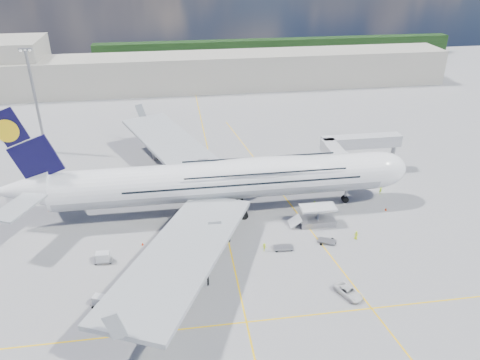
{
  "coord_description": "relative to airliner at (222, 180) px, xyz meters",
  "views": [
    {
      "loc": [
        -8.11,
        -67.82,
        47.09
      ],
      "look_at": [
        3.32,
        8.0,
        7.64
      ],
      "focal_mm": 35.0,
      "sensor_mm": 36.0,
      "label": 1
    }
  ],
  "objects": [
    {
      "name": "taxi_line_main",
      "position": [
        -0.26,
        -10.0,
        -6.86
      ],
      "size": [
        0.25,
        220.0,
        0.01
      ],
      "primitive_type": "cube",
      "color": "yellow",
      "rests_on": "ground"
    },
    {
      "name": "cone_wing_right_outer",
      "position": [
        -5.35,
        -19.97,
        -6.58
      ],
      "size": [
        0.48,
        0.48,
        0.61
      ],
      "color": "red",
      "rests_on": "ground"
    },
    {
      "name": "dolly_nose_near",
      "position": [
        8.72,
        -14.01,
        -6.5
      ],
      "size": [
        3.39,
        1.98,
        0.48
      ],
      "rotation": [
        0.0,
        0.0,
        -0.07
      ],
      "color": "gray",
      "rests_on": "ground"
    },
    {
      "name": "crew_van",
      "position": [
        22.11,
        -12.96,
        -6.07
      ],
      "size": [
        0.93,
        0.86,
        1.59
      ],
      "primitive_type": "imported",
      "rotation": [
        0.0,
        0.0,
        2.53
      ],
      "color": "#CCEE19",
      "rests_on": "ground"
    },
    {
      "name": "dolly_row_b",
      "position": [
        -8.33,
        -23.92,
        -6.56
      ],
      "size": [
        2.92,
        1.93,
        0.4
      ],
      "rotation": [
        0.0,
        0.0,
        -0.19
      ],
      "color": "gray",
      "rests_on": "ground"
    },
    {
      "name": "cargo_loader",
      "position": [
        16.56,
        -7.11,
        -5.62
      ],
      "size": [
        8.53,
        3.2,
        3.67
      ],
      "color": "silver",
      "rests_on": "ground"
    },
    {
      "name": "cone_wing_right_inner",
      "position": [
        -15.13,
        -9.18,
        -6.63
      ],
      "size": [
        0.39,
        0.39,
        0.5
      ],
      "color": "red",
      "rests_on": "ground"
    },
    {
      "name": "tree_line",
      "position": [
        39.74,
        130.0,
        -2.87
      ],
      "size": [
        160.0,
        6.0,
        8.0
      ],
      "primitive_type": "cube",
      "color": "#193814",
      "rests_on": "ground"
    },
    {
      "name": "light_mast",
      "position": [
        -40.26,
        35.0,
        6.34
      ],
      "size": [
        3.0,
        0.7,
        25.5
      ],
      "color": "gray",
      "rests_on": "ground"
    },
    {
      "name": "crew_loader",
      "position": [
        17.7,
        -2.26,
        -5.91
      ],
      "size": [
        1.18,
        1.13,
        1.91
      ],
      "primitive_type": "imported",
      "rotation": [
        0.0,
        0.0,
        -0.64
      ],
      "color": "#A3DD17",
      "rests_on": "ground"
    },
    {
      "name": "cone_nose",
      "position": [
        31.55,
        -4.38,
        -6.59
      ],
      "size": [
        0.45,
        0.45,
        0.57
      ],
      "color": "red",
      "rests_on": "ground"
    },
    {
      "name": "cone_tail",
      "position": [
        -33.56,
        5.22,
        -6.63
      ],
      "size": [
        0.39,
        0.39,
        0.5
      ],
      "color": "red",
      "rests_on": "ground"
    },
    {
      "name": "dolly_row_c",
      "position": [
        -5.38,
        -8.27,
        -5.94
      ],
      "size": [
        2.84,
        1.7,
        1.72
      ],
      "rotation": [
        0.0,
        0.0,
        0.09
      ],
      "color": "gray",
      "rests_on": "ground"
    },
    {
      "name": "dolly_back",
      "position": [
        -21.3,
        -13.15,
        -5.88
      ],
      "size": [
        2.96,
        1.65,
        1.84
      ],
      "rotation": [
        0.0,
        0.0,
        -0.03
      ],
      "color": "gray",
      "rests_on": "ground"
    },
    {
      "name": "airliner",
      "position": [
        0.0,
        0.0,
        0.0
      ],
      "size": [
        77.26,
        79.15,
        23.71
      ],
      "color": "white",
      "rests_on": "ground"
    },
    {
      "name": "taxi_line_diag",
      "position": [
        13.74,
        -0.0,
        -6.86
      ],
      "size": [
        14.16,
        99.06,
        0.01
      ],
      "primitive_type": "cube",
      "rotation": [
        0.0,
        0.0,
        0.14
      ],
      "color": "yellow",
      "rests_on": "ground"
    },
    {
      "name": "cone_wing_left_outer",
      "position": [
        -6.03,
        25.67,
        -6.56
      ],
      "size": [
        0.5,
        0.5,
        0.64
      ],
      "color": "red",
      "rests_on": "ground"
    },
    {
      "name": "catering_truck_outer",
      "position": [
        -10.61,
        27.83,
        -4.95
      ],
      "size": [
        7.31,
        3.9,
        4.14
      ],
      "rotation": [
        0.0,
        0.0,
        0.22
      ],
      "color": "gray",
      "rests_on": "ground"
    },
    {
      "name": "crew_wing",
      "position": [
        -13.62,
        -13.98,
        -5.91
      ],
      "size": [
        0.81,
        1.22,
        1.93
      ],
      "primitive_type": "imported",
      "rotation": [
        0.0,
        0.0,
        1.24
      ],
      "color": "#A2F219",
      "rests_on": "ground"
    },
    {
      "name": "jet_bridge",
      "position": [
        29.55,
        10.94,
        -0.02
      ],
      "size": [
        18.8,
        12.1,
        8.5
      ],
      "color": "#B7B7BC",
      "rests_on": "ground"
    },
    {
      "name": "catering_truck_inner",
      "position": [
        -5.2,
        16.12,
        -4.72
      ],
      "size": [
        8.23,
        5.4,
        4.55
      ],
      "rotation": [
        0.0,
        0.0,
        0.4
      ],
      "color": "gray",
      "rests_on": "ground"
    },
    {
      "name": "cone_wing_left_inner",
      "position": [
        -13.61,
        13.54,
        -6.58
      ],
      "size": [
        0.46,
        0.46,
        0.59
      ],
      "color": "red",
      "rests_on": "ground"
    },
    {
      "name": "ground",
      "position": [
        -0.26,
        -10.0,
        -6.87
      ],
      "size": [
        300.0,
        300.0,
        0.0
      ],
      "primitive_type": "plane",
      "color": "gray",
      "rests_on": "ground"
    },
    {
      "name": "crew_tug",
      "position": [
        5.39,
        -14.06,
        -6.1
      ],
      "size": [
        1.13,
        0.88,
        1.53
      ],
      "primitive_type": "imported",
      "rotation": [
        0.0,
        0.0,
        -0.35
      ],
      "color": "#BBDD17",
      "rests_on": "ground"
    },
    {
      "name": "crew_nose",
      "position": [
        33.24,
        2.19,
        -5.95
      ],
      "size": [
        0.78,
        0.64,
        1.83
      ],
      "primitive_type": "imported",
      "rotation": [
        0.0,
        0.0,
        0.35
      ],
      "color": "#C2FF1A",
      "rests_on": "ground"
    },
    {
      "name": "service_van",
      "position": [
        15.59,
        -26.85,
        -6.22
      ],
      "size": [
        3.91,
        5.13,
        1.29
      ],
      "primitive_type": "imported",
      "rotation": [
        0.0,
        0.0,
        0.43
      ],
      "color": "silver",
      "rests_on": "ground"
    },
    {
      "name": "terminal",
      "position": [
        -0.26,
        85.0,
        -0.87
      ],
      "size": [
        180.0,
        16.0,
        12.0
      ],
      "primitive_type": "cube",
      "color": "#B2AD9E",
      "rests_on": "ground"
    },
    {
      "name": "taxi_line_cross",
      "position": [
        -0.26,
        -30.0,
        -6.86
      ],
      "size": [
        120.0,
        0.25,
        0.01
      ],
      "primitive_type": "cube",
      "color": "yellow",
      "rests_on": "ground"
    },
    {
      "name": "dolly_row_a",
      "position": [
        -20.59,
        -23.54,
        -5.98
      ],
      "size": [
        2.95,
        2.3,
        1.66
      ],
      "rotation": [
        0.0,
        0.0,
        -0.4
      ],
      "color": "gray",
      "rests_on": "ground"
    },
    {
      "name": "dolly_nose_far",
      "position": [
        16.68,
        -13.25,
        -6.52
      ],
      "size": [
        3.48,
        2.87,
        0.45
      ],
      "rotation": [
        0.0,
        0.0,
        -0.48
      ],
      "color": "gray",
      "rests_on": "ground"
    },
    {
      "name": "baggage_tug",
      "position": [
        -9.94,
        -16.8,
        -6.14
      ],
      "size": [
        2.73,
        1.41,
        1.66
      ],
      "rotation": [
        0.0,
        0.0,
        0.07
      ],
      "color": "white",
      "rests_on": "ground"
    }
  ]
}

